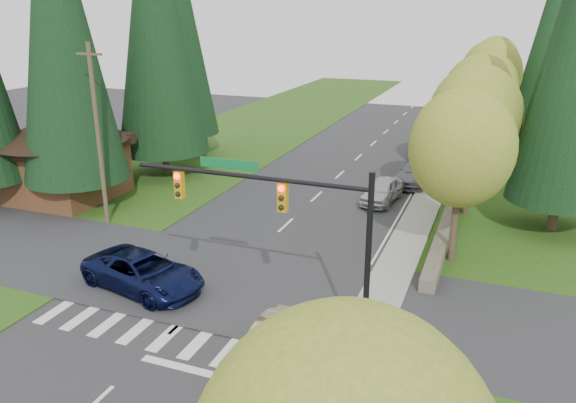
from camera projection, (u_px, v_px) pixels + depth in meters
The scene contains 29 objects.
ground at pixel (111, 388), 18.08m from camera, with size 120.00×120.00×0.00m, color #28282B.
grass_east at pixel (532, 228), 31.28m from camera, with size 14.00×110.00×0.06m, color #274C14.
grass_west at pixel (140, 180), 40.15m from camera, with size 14.00×110.00×0.06m, color #274C14.
cross_street at pixel (225, 282), 25.14m from camera, with size 120.00×8.00×0.10m, color #28282B.
sidewalk_east at pixel (426, 203), 35.12m from camera, with size 1.80×80.00×0.13m, color gray.
curb_east at pixel (412, 202), 35.41m from camera, with size 0.20×80.00×0.13m, color gray.
stone_wall_north at pixel (465, 170), 41.51m from camera, with size 0.70×40.00×0.70m, color #4C4438.
traffic_signal at pixel (287, 215), 18.94m from camera, with size 8.70×0.37×6.80m.
brown_building at pixel (62, 150), 35.41m from camera, with size 8.40×8.40×5.40m.
utility_pole at pixel (98, 135), 30.24m from camera, with size 1.60×0.24×10.00m.
decid_tree_0 at pixel (462, 148), 25.48m from camera, with size 4.80×4.80×8.37m.
decid_tree_1 at pixel (475, 118), 31.56m from camera, with size 5.20×5.20×8.80m.
decid_tree_2 at pixel (479, 98), 37.76m from camera, with size 5.00×5.00×8.82m.
decid_tree_3 at pixel (485, 89), 43.99m from camera, with size 5.00×5.00×8.55m.
decid_tree_4 at pixel (491, 75), 50.00m from camera, with size 5.40×5.40×9.18m.
decid_tree_5 at pixel (491, 73), 56.42m from camera, with size 4.80×4.80×8.30m.
decid_tree_6 at pixel (495, 64), 62.45m from camera, with size 5.20×5.20×8.86m.
conifer_w_a at pixel (59, 24), 31.36m from camera, with size 6.12×6.12×19.80m.
conifer_w_b at pixel (69, 39), 36.24m from camera, with size 5.44×5.44×17.80m.
conifer_w_c at pixel (155, 14), 37.92m from camera, with size 6.46×6.46×20.80m.
conifer_w_e at pixel (178, 27), 44.22m from camera, with size 5.78×5.78×18.80m.
conifer_e_c at pixel (550, 35), 52.65m from camera, with size 5.10×5.10×16.80m.
sedan_champagne at pixel (274, 347), 18.96m from camera, with size 1.59×4.57×1.51m, color tan.
suv_navy at pixel (143, 272), 24.29m from camera, with size 2.66×5.76×1.60m, color #0B1137.
parked_car_a at pixel (382, 190), 35.38m from camera, with size 1.78×4.43×1.51m, color silver.
parked_car_b at pixel (417, 173), 39.17m from camera, with size 2.19×5.38×1.56m, color slate.
parked_car_c at pixel (421, 146), 46.68m from camera, with size 1.71×4.89×1.61m, color silver.
parked_car_d at pixel (428, 131), 52.73m from camera, with size 1.74×4.31×1.47m, color white.
parked_car_e at pixel (432, 127), 54.65m from camera, with size 1.96×4.82×1.40m, color #A9A8AD.
Camera 1 is at (10.79, -12.07, 11.57)m, focal length 35.00 mm.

